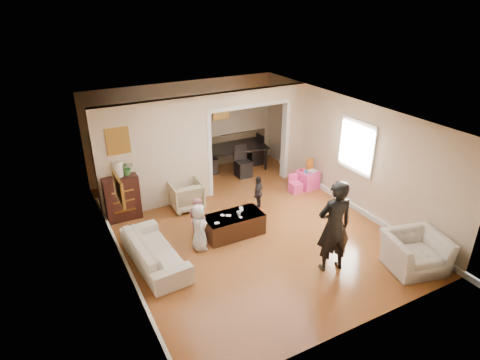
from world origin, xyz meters
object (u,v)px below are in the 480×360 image
armchair_front (415,252)px  child_toddler (258,193)px  adult_person (334,227)px  child_kneel_a (199,227)px  child_kneel_b (198,217)px  dining_table (233,157)px  dresser (122,197)px  armchair_back (186,195)px  coffee_table (234,225)px  sofa (155,251)px  play_table (307,179)px  coffee_cup (239,213)px  table_lamp (118,169)px  cyan_cup (306,171)px

armchair_front → child_toddler: 3.67m
child_toddler → adult_person: bearing=51.1°
child_kneel_a → child_kneel_b: bearing=-7.9°
armchair_front → dining_table: (-0.87, 5.84, 0.00)m
dining_table → dresser: bearing=-149.1°
armchair_back → coffee_table: bearing=108.3°
dining_table → adult_person: (-0.55, -5.13, 0.57)m
dresser → child_toddler: bearing=-20.1°
sofa → dining_table: (3.43, 3.42, 0.06)m
play_table → armchair_back: bearing=171.8°
armchair_front → coffee_cup: size_ratio=11.22×
dresser → child_kneel_b: dresser is taller
play_table → dining_table: dining_table is taller
table_lamp → coffee_cup: bearing=-43.1°
sofa → child_kneel_b: (1.11, 0.50, 0.17)m
cyan_cup → child_kneel_a: child_kneel_a is taller
play_table → armchair_front: bearing=-94.6°
table_lamp → adult_person: size_ratio=0.20×
coffee_table → child_toddler: 1.30m
table_lamp → coffee_cup: size_ratio=3.82×
dresser → table_lamp: (0.00, 0.00, 0.71)m
dining_table → play_table: bearing=-51.0°
coffee_table → sofa: bearing=-173.6°
table_lamp → child_kneel_a: (1.07, -1.99, -0.74)m
armchair_back → armchair_front: bearing=127.2°
coffee_cup → child_kneel_a: bearing=-174.0°
dresser → cyan_cup: 4.68m
armchair_front → child_kneel_b: size_ratio=1.16×
child_kneel_a → sofa: bearing=103.7°
armchair_back → coffee_table: 1.67m
dining_table → adult_person: size_ratio=1.07×
child_kneel_a → child_toddler: 2.10m
dresser → child_kneel_b: (1.22, -1.54, -0.07)m
play_table → child_toddler: child_toddler is taller
coffee_cup → play_table: coffee_cup is taller
dresser → cyan_cup: dresser is taller
dresser → table_lamp: table_lamp is taller
adult_person → dresser: bearing=-40.0°
dresser → coffee_cup: 2.77m
play_table → dining_table: (-1.17, 2.08, 0.11)m
armchair_front → coffee_cup: 3.52m
dresser → coffee_cup: dresser is taller
coffee_cup → child_kneel_a: size_ratio=0.09×
play_table → child_kneel_b: child_kneel_b is taller
coffee_table → adult_person: size_ratio=0.68×
armchair_back → dining_table: 2.64m
cyan_cup → adult_person: bearing=-118.3°
play_table → child_kneel_b: size_ratio=0.53×
sofa → cyan_cup: (4.50, 1.29, 0.22)m
armchair_front → cyan_cup: 3.72m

